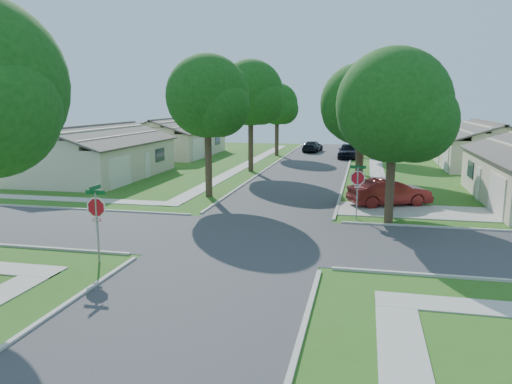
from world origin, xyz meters
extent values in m
plane|color=#325F1A|center=(0.00, 0.00, 0.00)|extent=(100.00, 100.00, 0.00)
cube|color=#333335|center=(0.00, 0.00, 0.00)|extent=(7.00, 100.00, 0.02)
cube|color=#9E9B91|center=(6.10, 26.00, 0.02)|extent=(1.20, 40.00, 0.04)
cube|color=#9E9B91|center=(-6.10, 26.00, 0.02)|extent=(1.20, 40.00, 0.04)
cube|color=#9E9B91|center=(7.90, 7.10, 0.03)|extent=(8.80, 3.60, 0.05)
cube|color=gray|center=(-4.70, -4.70, 1.35)|extent=(0.06, 0.06, 2.70)
cylinder|color=white|center=(-4.70, -4.70, 2.15)|extent=(1.05, 0.02, 1.05)
cylinder|color=red|center=(-4.70, -4.70, 2.15)|extent=(0.90, 0.03, 0.90)
cube|color=red|center=(-4.70, -4.70, 1.68)|extent=(0.34, 0.03, 0.12)
cube|color=white|center=(-4.70, -4.70, 1.68)|extent=(0.30, 0.03, 0.08)
cube|color=#0C5426|center=(-4.70, -4.70, 2.72)|extent=(0.80, 0.02, 0.16)
cube|color=#0C5426|center=(-4.70, -4.70, 2.90)|extent=(0.02, 0.80, 0.16)
cube|color=gray|center=(4.70, 4.70, 1.35)|extent=(0.06, 0.06, 2.70)
cylinder|color=white|center=(4.70, 4.70, 2.15)|extent=(1.05, 0.02, 1.05)
cylinder|color=red|center=(4.70, 4.70, 2.15)|extent=(0.90, 0.03, 0.90)
cube|color=red|center=(4.70, 4.70, 1.68)|extent=(0.34, 0.03, 0.12)
cube|color=white|center=(4.70, 4.70, 1.68)|extent=(0.30, 0.03, 0.08)
cube|color=#0C5426|center=(4.70, 4.70, 2.72)|extent=(0.80, 0.02, 0.16)
cube|color=#0C5426|center=(4.70, 4.70, 2.90)|extent=(0.02, 0.80, 0.16)
cylinder|color=#38281C|center=(4.70, 9.00, 1.98)|extent=(0.44, 0.44, 3.95)
sphere|color=#124611|center=(4.70, 9.00, 5.88)|extent=(4.80, 4.80, 4.80)
sphere|color=#124611|center=(5.54, 8.52, 5.28)|extent=(3.46, 3.46, 3.46)
sphere|color=#124611|center=(3.98, 9.60, 5.40)|extent=(3.26, 3.26, 3.26)
cylinder|color=#38281C|center=(4.70, 21.00, 2.15)|extent=(0.44, 0.44, 4.30)
sphere|color=#124611|center=(4.70, 21.00, 6.51)|extent=(5.40, 5.40, 5.40)
sphere|color=#124611|center=(5.65, 20.46, 5.84)|extent=(3.89, 3.89, 3.89)
sphere|color=#124611|center=(3.89, 21.68, 5.97)|extent=(3.67, 3.67, 3.67)
cylinder|color=#38281C|center=(4.70, 34.00, 2.10)|extent=(0.44, 0.44, 4.20)
sphere|color=#124611|center=(4.70, 34.00, 6.22)|extent=(5.00, 5.00, 5.00)
sphere|color=#124611|center=(5.58, 33.50, 5.60)|extent=(3.60, 3.60, 3.60)
sphere|color=#124611|center=(3.95, 34.62, 5.72)|extent=(3.40, 3.40, 3.40)
cylinder|color=#38281C|center=(-4.70, 9.00, 2.12)|extent=(0.44, 0.44, 4.25)
sphere|color=#124611|center=(-4.70, 9.00, 6.37)|extent=(5.20, 5.20, 5.20)
sphere|color=#124611|center=(-3.79, 8.48, 5.72)|extent=(3.74, 3.74, 3.74)
sphere|color=#124611|center=(-5.48, 9.65, 5.85)|extent=(3.54, 3.54, 3.54)
cylinder|color=#38281C|center=(-4.70, 21.00, 2.22)|extent=(0.44, 0.44, 4.44)
sphere|color=#124611|center=(-4.70, 21.00, 6.76)|extent=(5.60, 5.60, 5.60)
sphere|color=#124611|center=(-3.72, 20.44, 6.06)|extent=(4.03, 4.03, 4.03)
sphere|color=#124611|center=(-5.54, 21.70, 6.20)|extent=(3.81, 3.81, 3.81)
cylinder|color=#38281C|center=(-4.70, 34.00, 1.95)|extent=(0.44, 0.44, 3.90)
sphere|color=#124611|center=(-4.70, 34.00, 5.74)|extent=(4.60, 4.60, 4.60)
sphere|color=#124611|center=(-3.90, 33.54, 5.16)|extent=(3.31, 3.31, 3.31)
sphere|color=#124611|center=(-5.39, 34.58, 5.28)|extent=(3.13, 3.13, 3.13)
cylinder|color=#38281C|center=(6.30, 4.20, 1.77)|extent=(0.44, 0.44, 3.54)
sphere|color=#124611|center=(6.30, 4.20, 5.86)|extent=(5.60, 5.60, 5.60)
sphere|color=#124611|center=(7.28, 3.64, 5.16)|extent=(4.03, 4.03, 4.03)
sphere|color=#124611|center=(5.46, 4.90, 5.30)|extent=(3.81, 3.81, 3.81)
cube|color=silver|center=(11.97, 7.10, 1.10)|extent=(0.06, 3.20, 2.20)
cube|color=silver|center=(11.97, 11.65, 1.00)|extent=(0.06, 0.90, 2.00)
cube|color=#1E2633|center=(11.97, 14.25, 1.55)|extent=(0.06, 1.80, 1.10)
cube|color=beige|center=(16.00, 29.00, 1.40)|extent=(8.00, 13.00, 2.80)
cube|color=#423F39|center=(18.00, 29.00, 3.45)|extent=(4.42, 13.60, 1.56)
cube|color=#423F39|center=(14.00, 29.00, 3.45)|extent=(4.42, 13.60, 1.56)
cube|color=silver|center=(11.97, 25.10, 1.10)|extent=(0.06, 3.20, 2.20)
cube|color=silver|center=(11.97, 29.65, 1.00)|extent=(0.06, 0.90, 2.00)
cube|color=#1E2633|center=(11.97, 32.25, 1.55)|extent=(0.06, 1.80, 1.10)
cube|color=beige|center=(-16.00, 15.00, 1.40)|extent=(8.00, 13.00, 2.80)
cube|color=#423F39|center=(-14.00, 15.00, 3.45)|extent=(4.42, 13.60, 1.56)
cube|color=#423F39|center=(-18.00, 15.00, 3.45)|extent=(4.42, 13.60, 1.56)
cube|color=silver|center=(-11.97, 11.10, 1.10)|extent=(0.06, 3.20, 2.20)
cube|color=silver|center=(-11.97, 15.65, 1.00)|extent=(0.06, 0.90, 2.00)
cube|color=#1E2633|center=(-11.97, 18.25, 1.55)|extent=(0.06, 1.80, 1.10)
cube|color=beige|center=(-16.00, 32.00, 1.40)|extent=(8.00, 13.00, 2.80)
cube|color=#423F39|center=(-14.00, 32.00, 3.45)|extent=(4.42, 13.60, 1.56)
cube|color=#423F39|center=(-18.00, 32.00, 3.45)|extent=(4.42, 13.60, 1.56)
cube|color=silver|center=(-11.97, 28.10, 1.10)|extent=(0.06, 3.20, 2.20)
cube|color=silver|center=(-11.97, 32.65, 1.00)|extent=(0.06, 0.90, 2.00)
cube|color=#1E2633|center=(-11.97, 35.25, 1.55)|extent=(0.06, 1.80, 1.10)
imported|color=#5A1412|center=(6.52, 8.57, 0.79)|extent=(5.05, 3.49, 1.58)
imported|color=black|center=(3.20, 32.94, 0.81)|extent=(2.05, 4.82, 1.63)
imported|color=black|center=(-1.20, 38.94, 0.65)|extent=(2.38, 4.70, 1.31)
camera|label=1|loc=(5.02, -21.17, 6.06)|focal=35.00mm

